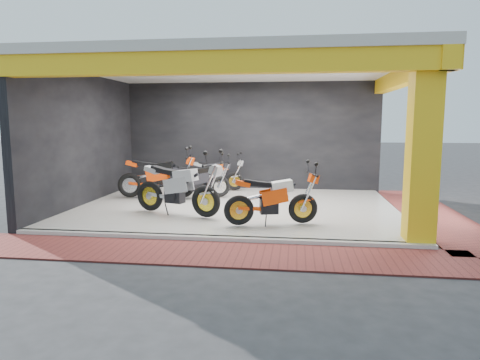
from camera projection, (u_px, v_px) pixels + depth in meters
name	position (u px, v px, depth m)	size (l,w,h in m)	color
ground	(224.00, 228.00, 9.10)	(80.00, 80.00, 0.00)	#2D2D30
showroom_floor	(237.00, 207.00, 11.05)	(8.00, 6.00, 0.10)	white
showroom_ceiling	(237.00, 67.00, 10.57)	(8.40, 6.40, 0.20)	beige
back_wall	(250.00, 137.00, 13.87)	(8.20, 0.20, 3.50)	black
left_wall	(84.00, 141.00, 11.36)	(0.20, 6.20, 3.50)	black
corner_column	(423.00, 150.00, 7.63)	(0.50, 0.50, 3.50)	yellow
header_beam_front	(213.00, 63.00, 7.67)	(8.40, 0.30, 0.40)	yellow
header_beam_right	(404.00, 77.00, 10.09)	(0.30, 6.40, 0.40)	yellow
floor_kerb	(215.00, 239.00, 8.09)	(8.00, 0.20, 0.10)	white
paver_front	(206.00, 253.00, 7.33)	(9.00, 1.40, 0.03)	maroon
paver_right	(431.00, 214.00, 10.43)	(1.40, 7.00, 0.03)	maroon
moto_hero	(303.00, 194.00, 8.96)	(2.10, 0.78, 1.28)	#FF480A
moto_row_a	(206.00, 186.00, 9.48)	(2.41, 0.89, 1.47)	#9B9DA2
moto_row_b	(220.00, 177.00, 12.11)	(1.99, 0.74, 1.22)	black
moto_row_c	(234.00, 172.00, 13.36)	(1.90, 0.70, 1.16)	#999CA0
moto_row_d	(182.00, 174.00, 11.95)	(2.31, 0.86, 1.41)	#FF450A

